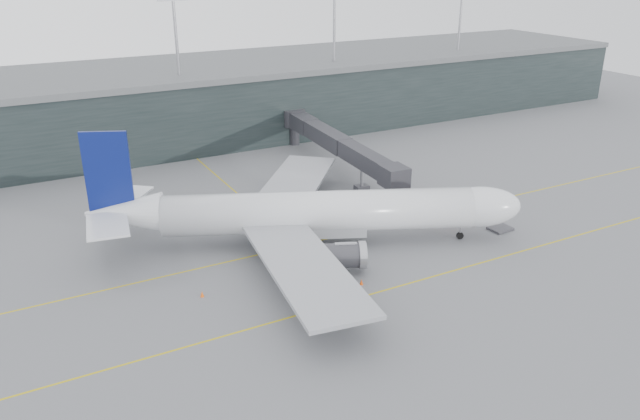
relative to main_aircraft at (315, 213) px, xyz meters
name	(u,v)px	position (x,y,z in m)	size (l,w,h in m)	color
ground	(253,242)	(-7.45, 4.61, -4.68)	(320.00, 320.00, 0.00)	#58585D
taxiline_a	(265,253)	(-7.45, 0.61, -4.67)	(160.00, 0.25, 0.02)	gold
taxiline_b	(321,308)	(-7.45, -15.39, -4.67)	(160.00, 0.25, 0.02)	gold
taxiline_lead_main	(235,191)	(-2.45, 24.61, -4.67)	(0.25, 60.00, 0.02)	gold
terminal	(145,105)	(-7.45, 62.61, 2.94)	(240.00, 36.00, 29.00)	black
main_aircraft	(315,213)	(0.00, 0.00, 0.00)	(56.70, 52.25, 16.67)	silver
jet_bridge	(322,136)	(17.52, 30.41, 0.86)	(6.99, 48.64, 7.40)	#29292E
gse_cart	(446,218)	(20.62, -2.81, -3.85)	(2.41, 1.80, 1.48)	#B2230C
baggage_dolly	(500,228)	(26.02, -8.61, -4.49)	(3.18, 2.55, 0.32)	#37373C
uld_a	(192,216)	(-12.86, 15.29, -3.59)	(2.37, 1.94, 2.08)	#38383D
uld_b	(206,213)	(-10.46, 15.67, -3.80)	(2.00, 1.69, 1.67)	#38383D
uld_c	(224,208)	(-7.45, 15.94, -3.58)	(2.73, 2.42, 2.09)	#38383D
cone_nose	(462,216)	(24.00, -2.50, -4.32)	(0.44, 0.44, 0.71)	orange
cone_wing_stbd	(361,282)	(-0.47, -12.85, -4.32)	(0.45, 0.45, 0.71)	#DB470C
cone_wing_port	(285,200)	(2.94, 16.22, -4.32)	(0.46, 0.46, 0.73)	#D26B0B
cone_tail	(202,294)	(-18.51, -6.43, -4.31)	(0.46, 0.46, 0.73)	#F5580D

